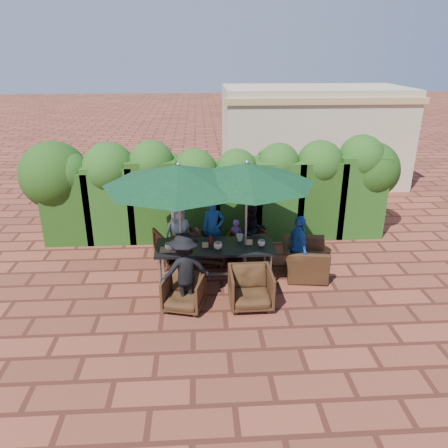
{
  "coord_description": "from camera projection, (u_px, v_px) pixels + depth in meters",
  "views": [
    {
      "loc": [
        -0.41,
        -7.76,
        4.37
      ],
      "look_at": [
        0.08,
        0.4,
        1.07
      ],
      "focal_mm": 35.0,
      "sensor_mm": 36.0,
      "label": 1
    }
  ],
  "objects": [
    {
      "name": "adult_far_left",
      "position": [
        178.0,
        232.0,
        9.54
      ],
      "size": [
        0.71,
        0.55,
        1.26
      ],
      "primitive_type": "imported",
      "rotation": [
        0.0,
        0.0,
        0.33
      ],
      "color": "silver",
      "rests_on": "ground"
    },
    {
      "name": "chair_far_left",
      "position": [
        177.0,
        244.0,
        9.48
      ],
      "size": [
        1.06,
        1.04,
        0.84
      ],
      "primitive_type": "imported",
      "rotation": [
        0.0,
        0.0,
        3.57
      ],
      "color": "black",
      "rests_on": "ground"
    },
    {
      "name": "umbrella_right",
      "position": [
        247.0,
        173.0,
        8.12
      ],
      "size": [
        2.59,
        2.59,
        2.46
      ],
      "color": "gray",
      "rests_on": "ground"
    },
    {
      "name": "building",
      "position": [
        312.0,
        135.0,
        14.91
      ],
      "size": [
        6.2,
        3.08,
        3.2
      ],
      "color": "beige",
      "rests_on": "ground"
    },
    {
      "name": "number_block_right",
      "position": [
        249.0,
        242.0,
        8.66
      ],
      "size": [
        0.12,
        0.06,
        0.1
      ],
      "primitive_type": "cube",
      "color": "tan",
      "rests_on": "dining_table"
    },
    {
      "name": "chair_far_mid",
      "position": [
        213.0,
        246.0,
        9.55
      ],
      "size": [
        0.85,
        0.82,
        0.72
      ],
      "primitive_type": "imported",
      "rotation": [
        0.0,
        0.0,
        2.85
      ],
      "color": "black",
      "rests_on": "ground"
    },
    {
      "name": "adult_far_mid",
      "position": [
        213.0,
        229.0,
        9.58
      ],
      "size": [
        0.56,
        0.48,
        1.36
      ],
      "primitive_type": "imported",
      "rotation": [
        0.0,
        0.0,
        0.19
      ],
      "color": "#1F58AA",
      "rests_on": "ground"
    },
    {
      "name": "cup_c",
      "position": [
        218.0,
        246.0,
        8.46
      ],
      "size": [
        0.17,
        0.17,
        0.13
      ],
      "primitive_type": "imported",
      "color": "beige",
      "rests_on": "dining_table"
    },
    {
      "name": "cup_e",
      "position": [
        261.0,
        243.0,
        8.59
      ],
      "size": [
        0.15,
        0.15,
        0.12
      ],
      "primitive_type": "imported",
      "color": "beige",
      "rests_on": "dining_table"
    },
    {
      "name": "umbrella_left",
      "position": [
        179.0,
        175.0,
        7.98
      ],
      "size": [
        2.82,
        2.82,
        2.46
      ],
      "color": "gray",
      "rests_on": "ground"
    },
    {
      "name": "chair_near_left",
      "position": [
        184.0,
        291.0,
        7.79
      ],
      "size": [
        0.81,
        0.78,
        0.7
      ],
      "primitive_type": "imported",
      "rotation": [
        0.0,
        0.0,
        -0.25
      ],
      "color": "black",
      "rests_on": "ground"
    },
    {
      "name": "child_right",
      "position": [
        236.0,
        239.0,
        9.7
      ],
      "size": [
        0.38,
        0.34,
        0.87
      ],
      "primitive_type": "imported",
      "rotation": [
        0.0,
        0.0,
        -0.32
      ],
      "color": "#9351B0",
      "rests_on": "ground"
    },
    {
      "name": "hedge_wall",
      "position": [
        209.0,
        184.0,
        10.49
      ],
      "size": [
        9.1,
        1.6,
        2.49
      ],
      "color": "black",
      "rests_on": "ground"
    },
    {
      "name": "dining_table",
      "position": [
        215.0,
        249.0,
        8.64
      ],
      "size": [
        2.33,
        0.9,
        0.75
      ],
      "color": "black",
      "rests_on": "ground"
    },
    {
      "name": "pedestrian_a",
      "position": [
        264.0,
        179.0,
        12.56
      ],
      "size": [
        1.74,
        1.03,
        1.76
      ],
      "primitive_type": "imported",
      "rotation": [
        0.0,
        0.0,
        2.85
      ],
      "color": "green",
      "rests_on": "ground"
    },
    {
      "name": "sauce_bottle",
      "position": [
        210.0,
        239.0,
        8.69
      ],
      "size": [
        0.04,
        0.04,
        0.17
      ],
      "primitive_type": "cylinder",
      "color": "#4C230C",
      "rests_on": "dining_table"
    },
    {
      "name": "ketchup_bottle",
      "position": [
        211.0,
        241.0,
        8.63
      ],
      "size": [
        0.04,
        0.04,
        0.17
      ],
      "primitive_type": "cylinder",
      "color": "#B20C0A",
      "rests_on": "dining_table"
    },
    {
      "name": "ground",
      "position": [
        221.0,
        280.0,
        8.85
      ],
      "size": [
        80.0,
        80.0,
        0.0
      ],
      "primitive_type": "plane",
      "color": "brown",
      "rests_on": "ground"
    },
    {
      "name": "cup_b",
      "position": [
        184.0,
        241.0,
        8.7
      ],
      "size": [
        0.13,
        0.13,
        0.12
      ],
      "primitive_type": "imported",
      "color": "beige",
      "rests_on": "dining_table"
    },
    {
      "name": "number_block_left",
      "position": [
        205.0,
        245.0,
        8.53
      ],
      "size": [
        0.12,
        0.06,
        0.1
      ],
      "primitive_type": "cube",
      "color": "tan",
      "rests_on": "dining_table"
    },
    {
      "name": "chair_far_right",
      "position": [
        249.0,
        243.0,
        9.66
      ],
      "size": [
        0.9,
        0.88,
        0.72
      ],
      "primitive_type": "imported",
      "rotation": [
        0.0,
        0.0,
        3.53
      ],
      "color": "black",
      "rests_on": "ground"
    },
    {
      "name": "adult_far_right",
      "position": [
        253.0,
        231.0,
        9.66
      ],
      "size": [
        0.64,
        0.46,
        1.21
      ],
      "primitive_type": "imported",
      "rotation": [
        0.0,
        0.0,
        0.2
      ],
      "color": "black",
      "rests_on": "ground"
    },
    {
      "name": "chair_end_right",
      "position": [
        304.0,
        254.0,
        8.93
      ],
      "size": [
        0.82,
        1.13,
        0.91
      ],
      "primitive_type": "imported",
      "rotation": [
        0.0,
        0.0,
        1.43
      ],
      "color": "black",
      "rests_on": "ground"
    },
    {
      "name": "pedestrian_c",
      "position": [
        323.0,
        178.0,
        12.75
      ],
      "size": [
        1.19,
        0.79,
        1.71
      ],
      "primitive_type": "imported",
      "rotation": [
        0.0,
        0.0,
        2.86
      ],
      "color": "gray",
      "rests_on": "ground"
    },
    {
      "name": "child_left",
      "position": [
        196.0,
        243.0,
        9.64
      ],
      "size": [
        0.31,
        0.28,
        0.73
      ],
      "primitive_type": "imported",
      "rotation": [
        0.0,
        0.0,
        -0.28
      ],
      "color": "#D04999",
      "rests_on": "ground"
    },
    {
      "name": "cup_d",
      "position": [
        240.0,
        238.0,
        8.81
      ],
      "size": [
        0.15,
        0.15,
        0.14
      ],
      "primitive_type": "imported",
      "color": "beige",
      "rests_on": "dining_table"
    },
    {
      "name": "chair_near_right",
      "position": [
        251.0,
        286.0,
        7.85
      ],
      "size": [
        0.78,
        0.73,
        0.79
      ],
      "primitive_type": "imported",
      "rotation": [
        0.0,
        0.0,
        0.02
      ],
      "color": "black",
      "rests_on": "ground"
    },
    {
      "name": "pedestrian_b",
      "position": [
        304.0,
        178.0,
        12.62
      ],
      "size": [
        0.98,
        0.79,
        1.78
      ],
      "primitive_type": "imported",
      "rotation": [
        0.0,
        0.0,
        3.5
      ],
      "color": "#D04999",
      "rests_on": "ground"
    },
    {
      "name": "adult_end_right",
      "position": [
        298.0,
        247.0,
        8.74
      ],
      "size": [
        0.51,
        0.83,
        1.33
      ],
      "primitive_type": "imported",
      "rotation": [
        0.0,
        0.0,
        1.74
      ],
      "color": "#1F58AA",
      "rests_on": "ground"
    },
    {
      "name": "cup_a",
      "position": [
        169.0,
        247.0,
        8.42
      ],
      "size": [
        0.17,
        0.17,
        0.13
      ],
      "primitive_type": "imported",
      "color": "beige",
      "rests_on": "dining_table"
    },
    {
      "name": "adult_near_left",
      "position": [
        185.0,
        270.0,
        7.74
      ],
      "size": [
        0.98,
        0.63,
        1.42
      ],
      "primitive_type": "imported",
      "rotation": [
        0.0,
        0.0,
        3.4
      ],
      "color": "black",
      "rests_on": "ground"
    },
    {
      "name": "serving_tray",
      "position": [
        169.0,
        250.0,
        8.43
      ],
      "size": [
        0.35,
        0.25,
        0.02
      ],
      "primitive_type": "cube",
      "color": "#AB7952",
      "rests_on": "dining_table"
    }
  ]
}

